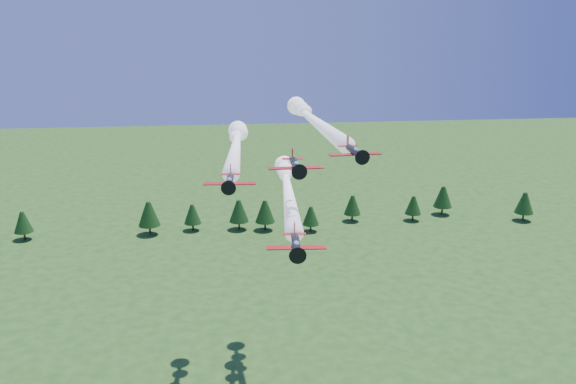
{
  "coord_description": "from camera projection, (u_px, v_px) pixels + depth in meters",
  "views": [
    {
      "loc": [
        -10.6,
        -85.1,
        67.57
      ],
      "look_at": [
        -1.23,
        0.0,
        42.98
      ],
      "focal_mm": 40.0,
      "sensor_mm": 36.0,
      "label": 1
    }
  ],
  "objects": [
    {
      "name": "treeline",
      "position": [
        255.0,
        210.0,
        202.46
      ],
      "size": [
        176.61,
        17.87,
        10.63
      ],
      "color": "#382314",
      "rests_on": "ground"
    },
    {
      "name": "plane_right",
      "position": [
        312.0,
        119.0,
        116.05
      ],
      "size": [
        8.68,
        49.62,
        3.7
      ],
      "rotation": [
        0.0,
        0.0,
        0.07
      ],
      "color": "black",
      "rests_on": "ground"
    },
    {
      "name": "plane_left",
      "position": [
        236.0,
        144.0,
        111.72
      ],
      "size": [
        8.11,
        44.59,
        3.7
      ],
      "rotation": [
        0.0,
        0.0,
        -0.07
      ],
      "color": "black",
      "rests_on": "ground"
    },
    {
      "name": "plane_slot",
      "position": [
        296.0,
        165.0,
        93.59
      ],
      "size": [
        8.09,
        8.85,
        2.87
      ],
      "rotation": [
        0.0,
        0.0,
        0.0
      ],
      "color": "black",
      "rests_on": "ground"
    },
    {
      "name": "plane_lead",
      "position": [
        287.0,
        187.0,
        108.93
      ],
      "size": [
        8.81,
        49.85,
        3.7
      ],
      "rotation": [
        0.0,
        0.0,
        -0.07
      ],
      "color": "black",
      "rests_on": "ground"
    }
  ]
}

